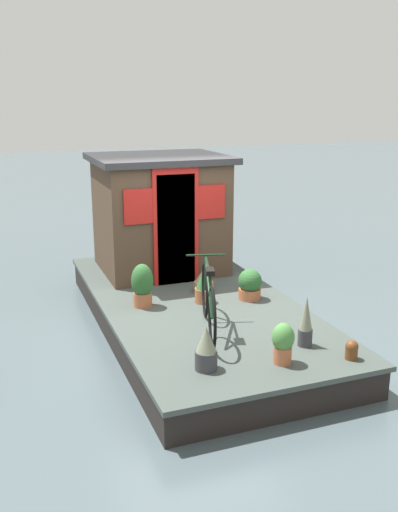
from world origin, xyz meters
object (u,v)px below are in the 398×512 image
object	(u,v)px
potted_plant_geranium	(204,281)
potted_plant_lavender	(142,285)
bicycle	(208,300)
houseboat_cabin	(160,213)
potted_plant_rosemary	(306,323)
mooring_bollard	(352,349)
potted_plant_sage	(250,284)
potted_plant_succulent	(206,349)
potted_plant_ivy	(283,342)
potted_plant_basil	(204,287)

from	to	relation	value
potted_plant_geranium	potted_plant_lavender	bearing A→B (deg)	104.63
bicycle	houseboat_cabin	bearing A→B (deg)	-4.62
potted_plant_rosemary	mooring_bollard	xyz separation A→B (m)	(-0.49, -0.30, -0.17)
bicycle	potted_plant_sage	xyz separation A→B (m)	(0.86, -0.98, -0.18)
potted_plant_sage	potted_plant_geranium	size ratio (longest dim) A/B	1.19
potted_plant_succulent	potted_plant_ivy	xyz separation A→B (m)	(-0.16, -0.83, 0.01)
potted_plant_ivy	potted_plant_succulent	bearing A→B (deg)	79.30
potted_plant_geranium	potted_plant_succulent	distance (m)	2.50
potted_plant_geranium	potted_plant_succulent	bearing A→B (deg)	159.41
houseboat_cabin	bicycle	size ratio (longest dim) A/B	1.28
potted_plant_succulent	potted_plant_rosemary	bearing A→B (deg)	-83.30
potted_plant_sage	mooring_bollard	size ratio (longest dim) A/B	2.00
potted_plant_basil	potted_plant_rosemary	bearing A→B (deg)	-161.78
bicycle	mooring_bollard	world-z (taller)	bicycle
potted_plant_basil	mooring_bollard	size ratio (longest dim) A/B	2.19
bicycle	mooring_bollard	distance (m)	1.78
potted_plant_sage	potted_plant_rosemary	bearing A→B (deg)	176.98
potted_plant_lavender	potted_plant_sage	world-z (taller)	potted_plant_lavender
bicycle	potted_plant_ivy	distance (m)	1.21
potted_plant_succulent	potted_plant_geranium	bearing A→B (deg)	-20.59
potted_plant_geranium	mooring_bollard	size ratio (longest dim) A/B	1.69
potted_plant_lavender	potted_plant_geranium	bearing A→B (deg)	-75.37
potted_plant_ivy	mooring_bollard	distance (m)	0.79
potted_plant_sage	potted_plant_rosemary	world-z (taller)	potted_plant_rosemary
houseboat_cabin	potted_plant_lavender	bearing A→B (deg)	155.13
potted_plant_basil	potted_plant_ivy	world-z (taller)	potted_plant_basil
potted_plant_lavender	potted_plant_sage	distance (m)	1.54
potted_plant_lavender	potted_plant_geranium	world-z (taller)	potted_plant_lavender
potted_plant_sage	potted_plant_ivy	distance (m)	2.05
potted_plant_sage	potted_plant_rosemary	size ratio (longest dim) A/B	0.74
potted_plant_geranium	mooring_bollard	bearing A→B (deg)	-165.05
bicycle	potted_plant_sage	size ratio (longest dim) A/B	3.77
potted_plant_geranium	potted_plant_ivy	xyz separation A→B (m)	(-2.49, 0.05, 0.07)
potted_plant_basil	potted_plant_geranium	distance (m)	0.45
potted_plant_rosemary	potted_plant_succulent	bearing A→B (deg)	96.70
potted_plant_basil	potted_plant_succulent	size ratio (longest dim) A/B	0.98
houseboat_cabin	potted_plant_geranium	size ratio (longest dim) A/B	5.71
potted_plant_rosemary	bicycle	bearing A→B (deg)	47.76
potted_plant_basil	potted_plant_ivy	size ratio (longest dim) A/B	1.04
potted_plant_basil	potted_plant_rosemary	size ratio (longest dim) A/B	0.80
houseboat_cabin	potted_plant_succulent	distance (m)	3.83
potted_plant_basil	potted_plant_succulent	distance (m)	2.05
potted_plant_sage	houseboat_cabin	bearing A→B (deg)	21.85
bicycle	potted_plant_lavender	bearing A→B (deg)	25.67
potted_plant_basil	potted_plant_sage	world-z (taller)	potted_plant_basil
houseboat_cabin	potted_plant_succulent	world-z (taller)	houseboat_cabin
bicycle	potted_plant_rosemary	xyz separation A→B (m)	(-0.81, -0.89, -0.11)
potted_plant_succulent	potted_plant_rosemary	size ratio (longest dim) A/B	0.81
potted_plant_succulent	bicycle	bearing A→B (deg)	-22.88
potted_plant_lavender	potted_plant_succulent	world-z (taller)	potted_plant_lavender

